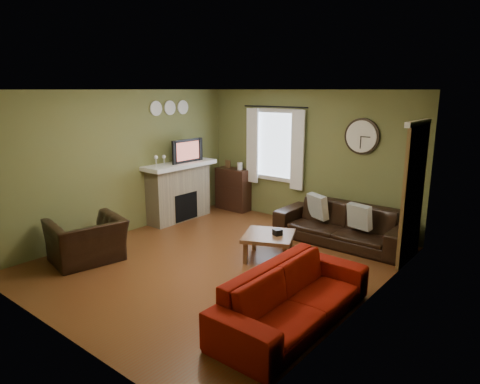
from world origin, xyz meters
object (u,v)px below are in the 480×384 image
Objects in this scene: sofa_brown at (342,224)px; coffee_table at (269,246)px; sofa_red at (294,297)px; armchair at (87,241)px; bookshelf at (233,189)px.

sofa_brown reaches higher than coffee_table.
sofa_red is at bearing -46.32° from coffee_table.
sofa_brown is 2.21× the size of armchair.
coffee_table is at bearing -39.01° from bookshelf.
coffee_table is (-0.58, -1.37, -0.14)m from sofa_brown.
sofa_brown is 1.50m from coffee_table.
bookshelf is at bearing -165.81° from armchair.
coffee_table is at bearing 43.68° from sofa_red.
bookshelf is 1.22× the size of coffee_table.
sofa_red reaches higher than coffee_table.
armchair is 2.82m from coffee_table.
bookshelf reaches higher than sofa_brown.
sofa_brown is at bearing 67.12° from coffee_table.
coffee_table is (2.26, -1.83, -0.26)m from bookshelf.
bookshelf is 0.40× the size of sofa_brown.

